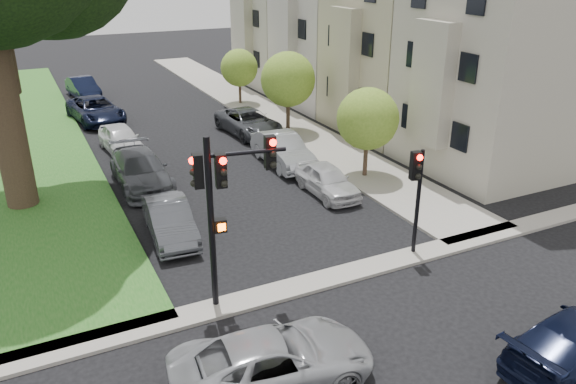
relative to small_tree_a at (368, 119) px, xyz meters
name	(u,v)px	position (x,y,z in m)	size (l,w,h in m)	color
ground	(362,312)	(-6.20, -9.30, -2.88)	(140.00, 140.00, 0.00)	black
grass_strip	(8,136)	(-15.20, 14.70, -2.82)	(8.00, 44.00, 0.12)	#20621A
sidewalk_right	(255,107)	(0.55, 14.70, -2.82)	(3.50, 44.00, 0.12)	gray
sidewalk_cross	(328,279)	(-6.20, -7.30, -2.82)	(60.00, 1.00, 0.12)	gray
house_a	(503,24)	(6.25, -1.30, 4.06)	(7.70, 7.55, 15.97)	#B1AD8F
house_b	(403,11)	(6.25, 6.20, 4.06)	(7.70, 7.55, 15.97)	gray
house_c	(335,2)	(6.25, 13.70, 4.06)	(7.70, 7.55, 15.97)	#9D9590
small_tree_a	(368,119)	(0.00, 0.00, 0.00)	(2.88, 2.88, 4.33)	#32241B
small_tree_b	(288,79)	(0.00, 8.32, 0.31)	(3.20, 3.20, 4.79)	#32241B
small_tree_c	(239,68)	(0.00, 16.05, -0.28)	(2.60, 2.60, 3.91)	#32241B
traffic_signal_main	(223,191)	(-9.58, -7.06, 0.82)	(2.63, 0.69, 5.36)	black
traffic_signal_secondary	(417,184)	(-2.76, -7.11, -0.16)	(0.52, 0.42, 3.90)	black
car_cross_near	(273,360)	(-9.82, -10.86, -2.18)	(2.32, 5.03, 1.40)	#999BA0
car_parked_0	(327,180)	(-2.66, -1.01, -2.20)	(1.60, 3.98, 1.36)	silver
car_parked_1	(283,150)	(-2.77, 3.30, -2.08)	(1.68, 4.81, 1.59)	#999BA0
car_parked_2	(249,122)	(-2.25, 9.00, -2.14)	(2.44, 5.29, 1.47)	#3F4247
car_parked_5	(170,220)	(-10.00, -2.03, -2.18)	(1.49, 4.26, 1.40)	#3F4247
car_parked_6	(141,170)	(-9.82, 3.59, -2.09)	(2.21, 5.43, 1.57)	#3F4247
car_parked_7	(121,139)	(-9.68, 9.05, -2.15)	(1.71, 4.26, 1.45)	silver
car_parked_8	(96,110)	(-9.94, 15.85, -2.10)	(2.58, 5.60, 1.56)	black
car_parked_9	(83,88)	(-9.75, 23.12, -2.12)	(1.60, 4.58, 1.51)	black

